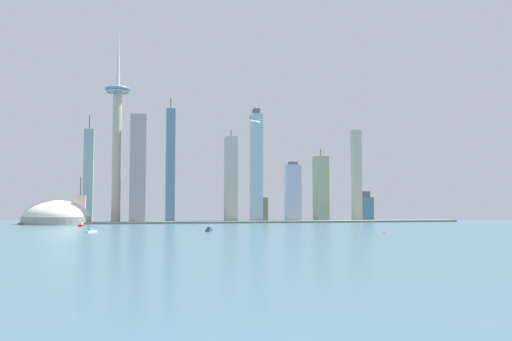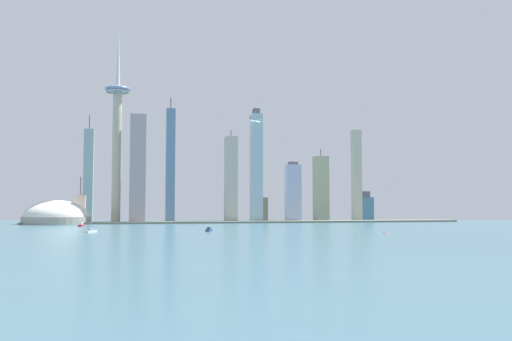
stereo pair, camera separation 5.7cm
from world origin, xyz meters
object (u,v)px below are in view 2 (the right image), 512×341
(skyscraper_3, at_px, (293,193))
(channel_buoy_0, at_px, (384,232))
(skyscraper_0, at_px, (170,166))
(skyscraper_4, at_px, (365,208))
(skyscraper_1, at_px, (138,169))
(boat_2, at_px, (209,230))
(skyscraper_6, at_px, (356,175))
(boat_1, at_px, (81,225))
(observation_tower, at_px, (117,127))
(airplane, at_px, (255,121))
(skyscraper_7, at_px, (231,179))
(skyscraper_2, at_px, (80,209))
(stadium_dome, at_px, (56,217))
(skyscraper_9, at_px, (262,209))
(boat_0, at_px, (91,231))
(skyscraper_10, at_px, (256,167))
(skyscraper_5, at_px, (88,175))
(skyscraper_8, at_px, (321,189))

(skyscraper_3, xyz_separation_m, channel_buoy_0, (-16.23, -367.30, -47.06))
(skyscraper_0, distance_m, skyscraper_4, 359.20)
(skyscraper_1, height_order, boat_2, skyscraper_1)
(skyscraper_6, xyz_separation_m, boat_2, (-296.92, -309.37, -77.26))
(boat_1, bearing_deg, observation_tower, -6.67)
(skyscraper_6, relative_size, airplane, 7.55)
(skyscraper_0, relative_size, skyscraper_7, 1.32)
(skyscraper_2, xyz_separation_m, skyscraper_7, (233.34, -28.07, 47.17))
(stadium_dome, height_order, boat_1, stadium_dome)
(skyscraper_9, distance_m, boat_0, 413.45)
(skyscraper_0, relative_size, airplane, 9.40)
(stadium_dome, xyz_separation_m, skyscraper_2, (28.05, 47.99, 11.96))
(skyscraper_3, relative_size, boat_0, 8.85)
(stadium_dome, height_order, skyscraper_0, skyscraper_0)
(airplane, bearing_deg, boat_2, -154.39)
(skyscraper_4, height_order, skyscraper_10, skyscraper_10)
(observation_tower, height_order, skyscraper_9, observation_tower)
(boat_0, distance_m, boat_2, 117.30)
(skyscraper_1, relative_size, boat_2, 11.34)
(stadium_dome, xyz_separation_m, skyscraper_10, (303.26, 20.14, 80.01))
(skyscraper_6, distance_m, skyscraper_10, 182.89)
(skyscraper_0, distance_m, boat_0, 320.32)
(skyscraper_3, bearing_deg, skyscraper_6, 7.88)
(boat_2, distance_m, channel_buoy_0, 177.71)
(skyscraper_6, distance_m, skyscraper_9, 175.23)
(skyscraper_5, bearing_deg, skyscraper_4, -2.71)
(airplane, bearing_deg, skyscraper_4, -5.41)
(stadium_dome, height_order, skyscraper_8, skyscraper_8)
(skyscraper_10, relative_size, boat_0, 16.54)
(observation_tower, relative_size, boat_2, 21.13)
(skyscraper_2, relative_size, skyscraper_4, 1.37)
(skyscraper_0, relative_size, skyscraper_9, 4.86)
(skyscraper_4, bearing_deg, skyscraper_5, 177.29)
(skyscraper_1, xyz_separation_m, skyscraper_7, (146.55, 15.64, -13.96))
(skyscraper_10, bearing_deg, channel_buoy_0, -82.81)
(observation_tower, relative_size, boat_0, 27.54)
(observation_tower, height_order, channel_buoy_0, observation_tower)
(boat_1, xyz_separation_m, channel_buoy_0, (304.98, -242.95, -0.82))
(skyscraper_4, relative_size, skyscraper_9, 1.29)
(observation_tower, distance_m, boat_2, 338.62)
(skyscraper_9, height_order, channel_buoy_0, skyscraper_9)
(skyscraper_9, bearing_deg, observation_tower, -170.80)
(skyscraper_8, distance_m, boat_1, 424.73)
(skyscraper_9, xyz_separation_m, airplane, (-42.94, -139.42, 127.20))
(skyscraper_2, xyz_separation_m, skyscraper_9, (292.61, 6.17, -1.36))
(boat_1, bearing_deg, skyscraper_2, 17.53)
(boat_0, bearing_deg, stadium_dome, -117.60)
(skyscraper_0, height_order, boat_0, skyscraper_0)
(stadium_dome, height_order, skyscraper_10, skyscraper_10)
(skyscraper_9, xyz_separation_m, boat_0, (-249.86, -328.88, -18.69))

